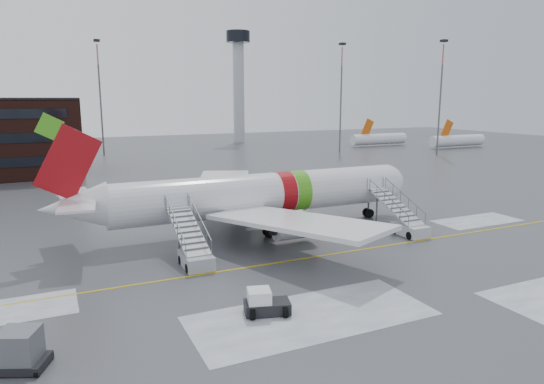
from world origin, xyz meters
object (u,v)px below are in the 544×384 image
airliner (254,195)px  pushback_tug (264,303)px  uld_container (20,351)px  airstair_fwd (405,222)px  airstair_aft (193,250)px

airliner → pushback_tug: (-6.29, -16.59, -2.76)m
pushback_tug → uld_container: 12.50m
pushback_tug → airstair_fwd: bearing=28.4°
airstair_aft → airliner: bearing=40.6°
airliner → airstair_aft: airliner is taller
airliner → airstair_fwd: bearing=-28.0°
airliner → airstair_fwd: (12.27, -6.54, -2.35)m
airstair_fwd → uld_container: size_ratio=2.77×
airstair_aft → uld_container: size_ratio=2.77×
pushback_tug → airliner: bearing=69.2°
airliner → airstair_fwd: 14.10m
airliner → airstair_aft: bearing=-139.4°
airstair_aft → uld_container: 15.39m
airliner → airstair_aft: 10.32m
airstair_fwd → uld_container: 32.82m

